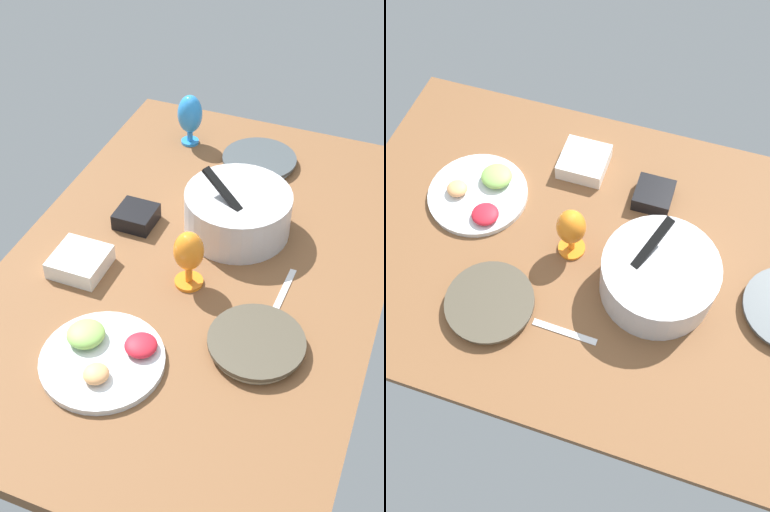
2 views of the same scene
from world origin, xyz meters
TOP-DOWN VIEW (x-y plane):
  - ground_plane at (0.00, 0.00)cm, footprint 160.00×104.00cm
  - dinner_plate_right at (24.37, 25.04)cm, footprint 24.39×24.39cm
  - mixing_bowl at (-17.20, 5.87)cm, footprint 31.32×31.32cm
  - fruit_platter at (41.73, -8.45)cm, footprint 30.67×30.67cm
  - hurricane_glass_orange at (9.03, 0.98)cm, footprint 8.23×8.23cm
  - square_bowl_black at (-9.21, -23.37)cm, footprint 11.36×11.36cm
  - square_bowl_white at (14.89, -29.30)cm, footprint 14.52×14.52cm
  - fork_by_right_plate at (2.64, 26.13)cm, footprint 18.05×2.33cm

SIDE VIEW (x-z plane):
  - ground_plane at x=0.00cm, z-range -4.00..0.00cm
  - fork_by_right_plate at x=2.64cm, z-range 0.00..0.60cm
  - fruit_platter at x=41.73cm, z-range -1.15..4.42cm
  - dinner_plate_right at x=24.37cm, z-range 0.06..3.25cm
  - square_bowl_black at x=-9.21cm, z-range 0.28..5.27cm
  - square_bowl_white at x=14.89cm, z-range 0.29..5.47cm
  - mixing_bowl at x=-17.20cm, z-range -3.17..17.52cm
  - hurricane_glass_orange at x=9.03cm, z-range 1.95..19.44cm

